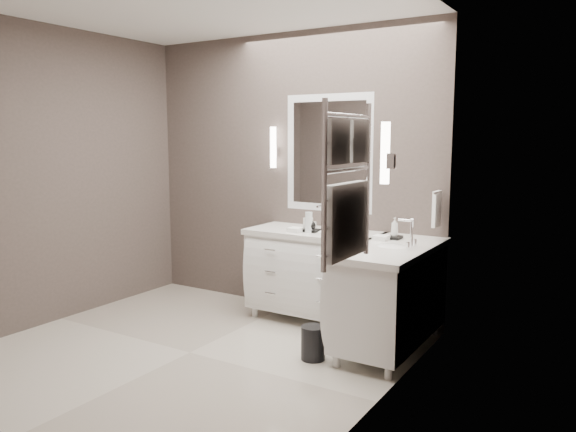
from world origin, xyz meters
The scene contains 19 objects.
floor centered at (0.00, 0.00, -0.01)m, with size 3.20×3.00×0.01m, color beige.
wall_back centered at (0.00, 1.50, 1.35)m, with size 3.20×0.01×2.70m, color #483D3A.
wall_left centered at (-1.60, 0.00, 1.35)m, with size 0.01×3.00×2.70m, color #483D3A.
wall_right centered at (1.60, 0.00, 1.35)m, with size 0.01×3.00×2.70m, color #483D3A.
vanity_back centered at (0.45, 1.23, 0.49)m, with size 1.24×0.59×0.97m.
vanity_right centered at (1.33, 0.90, 0.49)m, with size 0.59×1.24×0.97m.
mirror_back centered at (0.45, 1.49, 1.55)m, with size 0.90×0.02×1.10m.
mirror_right centered at (1.59, 0.80, 1.55)m, with size 0.02×0.90×1.10m.
sconce_back centered at (-0.13, 1.43, 1.59)m, with size 0.06×0.06×0.40m.
sconce_right centered at (1.53, 0.22, 1.59)m, with size 0.06×0.06×0.40m.
towel_bar_corner centered at (1.54, 1.36, 1.12)m, with size 0.03×0.22×0.30m.
towel_ladder centered at (1.55, -0.40, 1.39)m, with size 0.06×0.58×0.90m.
waste_bin centered at (0.90, 0.40, 0.13)m, with size 0.19×0.19×0.26m, color black.
amenity_tray_back centered at (0.44, 1.15, 0.86)m, with size 0.17×0.12×0.02m, color black.
amenity_tray_right centered at (1.23, 1.22, 0.86)m, with size 0.11×0.15×0.02m, color black.
water_bottle centered at (0.46, 1.10, 0.94)m, with size 0.07×0.07×0.19m, color silver.
soap_bottle_a centered at (0.41, 1.17, 0.95)m, with size 0.07×0.07×0.15m, color white.
soap_bottle_b centered at (0.47, 1.12, 0.93)m, with size 0.09×0.09×0.11m, color black.
soap_bottle_c centered at (1.23, 1.22, 0.95)m, with size 0.06×0.06×0.16m, color white.
Camera 1 is at (2.91, -3.22, 1.71)m, focal length 35.00 mm.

